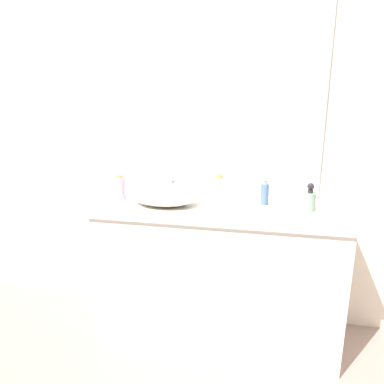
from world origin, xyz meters
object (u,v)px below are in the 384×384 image
Objects in this scene: soap_dispenser at (265,193)px; lotion_bottle at (219,190)px; spray_can at (119,188)px; sink_basin at (165,195)px; perfume_bottle at (310,200)px.

soap_dispenser is 0.95× the size of lotion_bottle.
lotion_bottle is 1.18× the size of spray_can.
lotion_bottle reaches higher than soap_dispenser.
sink_basin is at bearing -168.04° from soap_dispenser.
soap_dispenser is at bearing 163.95° from perfume_bottle.
soap_dispenser reaches higher than sink_basin.
sink_basin is at bearing -11.87° from spray_can.
spray_can is (-0.32, 0.07, 0.01)m from sink_basin.
perfume_bottle is 1.15m from spray_can.
lotion_bottle is 0.63m from spray_can.
lotion_bottle is at bearing 14.72° from sink_basin.
sink_basin is 0.32m from spray_can.
lotion_bottle is 1.12× the size of perfume_bottle.
sink_basin is at bearing -165.28° from lotion_bottle.
perfume_bottle reaches higher than sink_basin.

